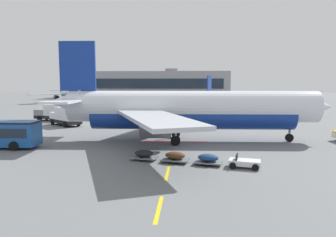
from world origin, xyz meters
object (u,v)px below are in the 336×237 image
object	(u,v)px
airliner_mid_left	(197,99)
catering_truck	(55,112)
airliner_foreground	(187,109)
airliner_far_center	(71,94)
baggage_train	(192,158)
fuel_service_truck	(66,116)

from	to	relation	value
airliner_mid_left	catering_truck	bearing A→B (deg)	-137.88
airliner_foreground	airliner_far_center	distance (m)	85.28
airliner_mid_left	baggage_train	distance (m)	56.32
airliner_foreground	fuel_service_truck	distance (m)	24.51
airliner_far_center	airliner_foreground	bearing A→B (deg)	-60.03
airliner_foreground	airliner_mid_left	distance (m)	45.23
baggage_train	airliner_foreground	bearing A→B (deg)	92.37
airliner_foreground	airliner_far_center	size ratio (longest dim) A/B	1.27
airliner_foreground	baggage_train	xyz separation A→B (m)	(0.46, -11.07, -3.42)
catering_truck	airliner_foreground	bearing A→B (deg)	-38.05
fuel_service_truck	airliner_mid_left	bearing A→B (deg)	54.28
airliner_mid_left	catering_truck	world-z (taller)	airliner_mid_left
catering_truck	fuel_service_truck	world-z (taller)	same
fuel_service_truck	baggage_train	xyz separation A→B (m)	(21.02, -24.22, -1.11)
airliner_mid_left	airliner_foreground	bearing A→B (deg)	-93.12
airliner_foreground	catering_truck	world-z (taller)	airliner_foreground
baggage_train	catering_truck	bearing A→B (deg)	129.90
airliner_far_center	fuel_service_truck	world-z (taller)	airliner_far_center
airliner_mid_left	airliner_far_center	bearing A→B (deg)	147.49
airliner_mid_left	catering_truck	xyz separation A→B (m)	(-27.91, -25.24, -1.42)
fuel_service_truck	baggage_train	bearing A→B (deg)	-49.04
airliner_far_center	baggage_train	bearing A→B (deg)	-63.12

